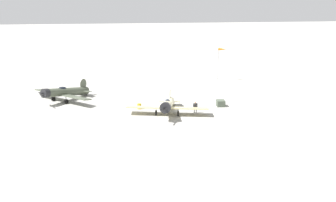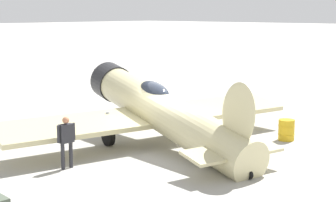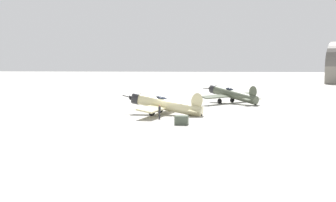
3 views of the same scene
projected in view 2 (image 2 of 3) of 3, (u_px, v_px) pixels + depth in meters
ground_plane at (168, 149)px, 19.80m from camera, size 400.00×400.00×0.00m
airplane_foreground at (160, 112)px, 20.00m from camera, size 10.93×12.33×3.26m
ground_crew_mechanic at (66, 137)px, 17.16m from camera, size 0.27×0.66×1.71m
fuel_drum at (286, 130)px, 21.05m from camera, size 0.67×0.67×0.83m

